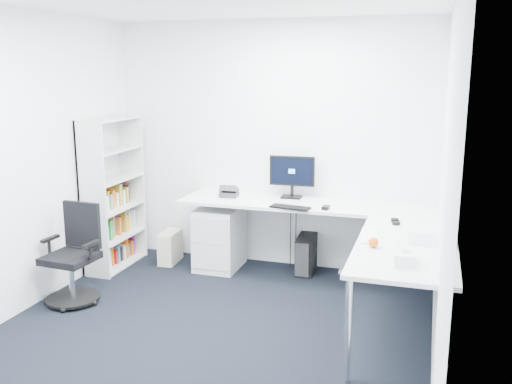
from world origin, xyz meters
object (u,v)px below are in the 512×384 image
(task_chair, at_px, (70,255))
(laptop, at_px, (423,227))
(monitor, at_px, (292,176))
(l_desk, at_px, (305,250))
(bookshelf, at_px, (113,193))

(task_chair, relative_size, laptop, 2.84)
(laptop, bearing_deg, monitor, 134.42)
(monitor, xyz_separation_m, laptop, (1.39, -1.20, -0.12))
(l_desk, relative_size, task_chair, 2.98)
(monitor, bearing_deg, bookshelf, -168.78)
(bookshelf, bearing_deg, laptop, -12.55)
(l_desk, xyz_separation_m, task_chair, (-2.03, -0.99, 0.06))
(l_desk, distance_m, bookshelf, 2.22)
(l_desk, xyz_separation_m, bookshelf, (-2.17, 0.05, 0.43))
(l_desk, height_order, monitor, monitor)
(monitor, bearing_deg, task_chair, -141.95)
(bookshelf, distance_m, laptop, 3.38)
(l_desk, xyz_separation_m, laptop, (1.12, -0.68, 0.52))
(l_desk, distance_m, laptop, 1.41)
(task_chair, xyz_separation_m, laptop, (3.15, 0.31, 0.46))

